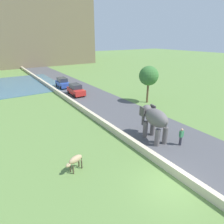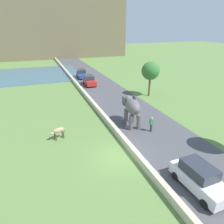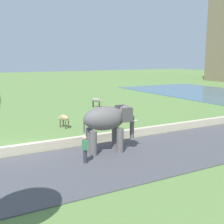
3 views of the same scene
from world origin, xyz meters
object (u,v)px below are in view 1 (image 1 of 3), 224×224
(elephant, at_px, (154,119))
(car_red, at_px, (76,90))
(person_beside_elephant, at_px, (181,137))
(car_blue, at_px, (63,83))
(cow_tan, at_px, (75,160))

(elephant, distance_m, car_red, 17.26)
(person_beside_elephant, height_order, car_blue, car_blue)
(elephant, height_order, person_beside_elephant, elephant)
(elephant, height_order, car_blue, elephant)
(car_red, relative_size, cow_tan, 2.85)
(person_beside_elephant, relative_size, car_red, 0.40)
(car_red, distance_m, cow_tan, 19.04)
(person_beside_elephant, bearing_deg, cow_tan, 167.98)
(person_beside_elephant, xyz_separation_m, cow_tan, (-8.89, 1.89, -0.04))
(elephant, relative_size, person_beside_elephant, 2.18)
(car_red, height_order, cow_tan, car_red)
(cow_tan, bearing_deg, car_blue, 71.88)
(elephant, xyz_separation_m, car_blue, (-0.03, 23.25, -1.14))
(elephant, distance_m, cow_tan, 7.80)
(elephant, height_order, cow_tan, elephant)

